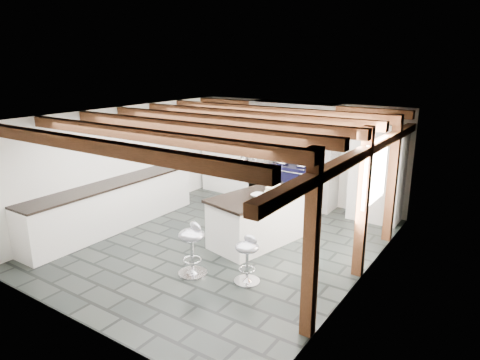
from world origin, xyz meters
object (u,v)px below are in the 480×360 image
Objects in this scene: range_cooker at (292,184)px; bar_stool_near at (248,254)px; kitchen_island at (258,218)px; bar_stool_far at (192,243)px.

bar_stool_near is (1.14, -3.63, -0.02)m from range_cooker.
range_cooker is 2.36m from kitchen_island.
bar_stool_far is at bearing -85.40° from range_cooker.
bar_stool_far is (0.31, -3.89, 0.05)m from range_cooker.
range_cooker is 0.51× the size of kitchen_island.
bar_stool_far is at bearing -84.45° from kitchen_island.
range_cooker reaches higher than bar_stool_far.
kitchen_island reaches higher than bar_stool_far.
bar_stool_far is (-0.20, -1.59, 0.06)m from kitchen_island.
kitchen_island is (0.51, -2.30, -0.01)m from range_cooker.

